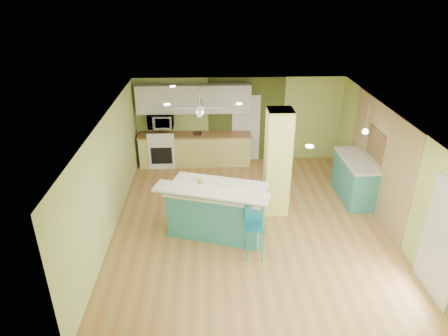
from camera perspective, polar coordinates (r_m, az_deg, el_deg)
The scene contains 23 objects.
floor at distance 9.16m, azimuth 3.63°, elevation -7.79°, with size 6.00×7.00×0.01m, color #A76B3A.
ceiling at distance 8.05m, azimuth 4.12°, elevation 7.27°, with size 6.00×7.00×0.01m, color white.
wall_back at distance 11.76m, azimuth 2.17°, elevation 6.89°, with size 6.00×0.01×2.50m, color #B8C96C.
wall_front at distance 5.65m, azimuth 7.51°, elevation -16.81°, with size 6.00×0.01×2.50m, color #B8C96C.
wall_left at distance 8.76m, azimuth -16.10°, elevation -1.05°, with size 0.01×7.00×2.50m, color #B8C96C.
wall_right at distance 9.33m, azimuth 22.55°, elevation -0.38°, with size 0.01×7.00×2.50m, color #B8C96C.
wood_panel at distance 9.82m, azimuth 21.13°, elevation 1.16°, with size 0.02×3.40×2.50m, color #977F56.
olive_accent at distance 11.76m, azimuth 3.15°, elevation 6.87°, with size 2.20×0.02×2.50m, color #465020.
interior_door at distance 11.82m, azimuth 3.14°, elevation 5.68°, with size 0.82×0.05×2.00m, color silver.
french_door at distance 7.66m, azimuth 28.69°, elevation -9.33°, with size 0.04×1.08×2.10m, color silver.
column at distance 9.07m, azimuth 7.64°, elevation 0.73°, with size 0.55×0.55×2.50m, color #D5DF67.
kitchen_run at distance 11.73m, azimuth -4.14°, elevation 2.71°, with size 3.25×0.63×0.94m.
stove at distance 11.80m, azimuth -8.75°, elevation 2.55°, with size 0.76×0.66×1.08m.
upper_cabinets at distance 11.35m, azimuth -4.36°, elevation 9.84°, with size 3.20×0.34×0.80m, color silver.
microwave at distance 11.49m, azimuth -9.05°, elevation 6.65°, with size 0.70×0.48×0.39m, color silver.
ceiling_fan at distance 10.05m, azimuth -3.46°, elevation 8.50°, with size 1.41×1.41×0.61m.
pendant_lamp at distance 9.59m, azimuth 19.53°, elevation 4.96°, with size 0.14×0.14×0.69m.
wall_decor at distance 9.87m, azimuth 20.86°, elevation 3.22°, with size 0.03×0.90×0.70m, color brown.
peninsula at distance 8.53m, azimuth -1.04°, elevation -5.90°, with size 2.44×1.81×1.24m.
bar_stool at distance 7.80m, azimuth 4.33°, elevation -8.00°, with size 0.36×0.36×1.08m.
side_counter at distance 10.38m, azimuth 18.15°, elevation -1.45°, with size 0.69×1.63×1.05m.
fruit_bowl at distance 11.51m, azimuth -3.86°, elevation 4.94°, with size 0.26×0.26×0.06m, color #332315.
canister at distance 8.42m, azimuth -3.28°, elevation -1.87°, with size 0.15×0.15×0.16m, color gold.
Camera 1 is at (-0.86, -7.59, 5.05)m, focal length 32.00 mm.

